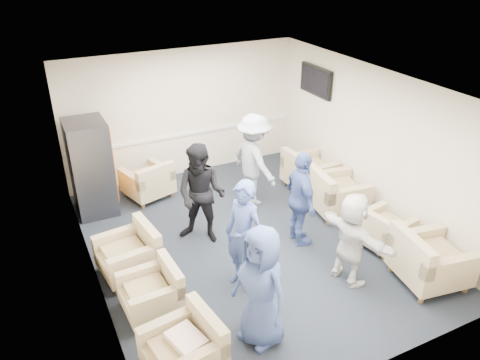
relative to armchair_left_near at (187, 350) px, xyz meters
name	(u,v)px	position (x,y,z in m)	size (l,w,h in m)	color
floor	(248,242)	(1.86, 2.06, -0.32)	(6.00, 6.00, 0.00)	black
ceiling	(250,87)	(1.86, 2.06, 2.38)	(6.00, 6.00, 0.00)	white
back_wall	(183,114)	(1.86, 5.06, 1.03)	(5.00, 0.02, 2.70)	beige
front_wall	(377,283)	(1.86, -0.94, 1.03)	(5.00, 0.02, 2.70)	beige
left_wall	(86,207)	(-0.64, 2.06, 1.03)	(0.02, 6.00, 2.70)	beige
right_wall	(373,144)	(4.36, 2.06, 1.03)	(0.02, 6.00, 2.70)	beige
chair_rail	(185,134)	(1.86, 5.04, 0.58)	(4.98, 0.04, 0.06)	silver
tv	(316,81)	(4.29, 3.86, 1.72)	(0.10, 1.00, 0.58)	black
armchair_left_near	(187,350)	(0.00, 0.00, 0.00)	(0.91, 0.91, 0.65)	tan
armchair_left_mid	(154,293)	(-0.04, 1.17, -0.02)	(0.78, 0.78, 0.60)	tan
armchair_left_far	(132,255)	(-0.11, 2.12, 0.01)	(0.92, 0.92, 0.66)	tan
armchair_right_near	(427,262)	(3.75, -0.03, 0.05)	(1.06, 1.06, 0.74)	tan
armchair_right_midnear	(381,230)	(3.78, 0.98, -0.02)	(0.87, 0.87, 0.61)	tan
armchair_right_midfar	(335,194)	(3.76, 2.24, 0.04)	(1.03, 1.03, 0.73)	tan
armchair_right_far	(307,173)	(3.81, 3.23, 0.03)	(0.92, 0.92, 0.71)	tan
armchair_corner	(149,182)	(0.80, 4.30, 0.01)	(1.02, 1.02, 0.66)	tan
vending_machine	(91,168)	(-0.24, 4.28, 0.57)	(0.72, 0.84, 1.78)	#4D4E55
backpack	(150,261)	(0.11, 1.92, -0.05)	(0.36, 0.30, 0.54)	black
pillow	(186,340)	(-0.01, -0.01, 0.17)	(0.44, 0.33, 0.13)	white
person_front_left	(261,287)	(1.01, 0.07, 0.51)	(0.82, 0.53, 1.67)	#3C5190
person_mid_left	(244,236)	(1.29, 1.12, 0.54)	(0.63, 0.41, 1.72)	#3C5190
person_back_left	(201,194)	(1.20, 2.48, 0.55)	(0.85, 0.66, 1.75)	black
person_back_right	(254,160)	(2.56, 3.22, 0.58)	(1.16, 0.67, 1.80)	beige
person_mid_right	(301,199)	(2.63, 1.69, 0.50)	(0.97, 0.40, 1.66)	#3C5190
person_front_right	(352,239)	(2.76, 0.53, 0.41)	(1.36, 0.43, 1.46)	silver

